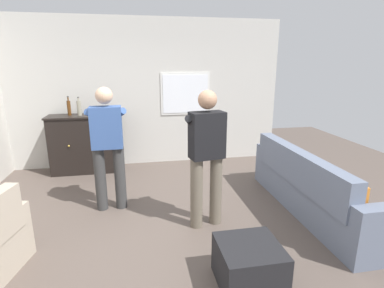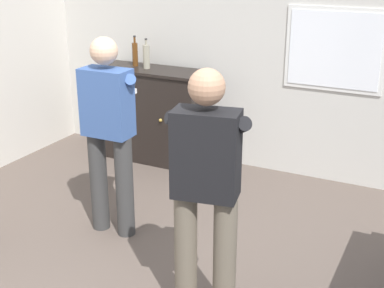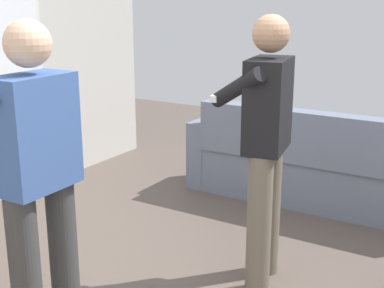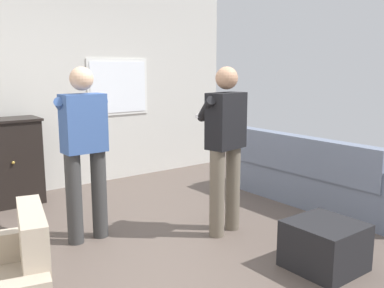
{
  "view_description": "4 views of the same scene",
  "coord_description": "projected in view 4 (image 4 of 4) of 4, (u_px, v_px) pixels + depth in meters",
  "views": [
    {
      "loc": [
        -0.26,
        -3.28,
        1.97
      ],
      "look_at": [
        0.46,
        0.6,
        0.9
      ],
      "focal_mm": 28.0,
      "sensor_mm": 36.0,
      "label": 1
    },
    {
      "loc": [
        1.8,
        -2.69,
        2.33
      ],
      "look_at": [
        0.23,
        0.44,
        1.03
      ],
      "focal_mm": 50.0,
      "sensor_mm": 36.0,
      "label": 2
    },
    {
      "loc": [
        -2.35,
        -1.22,
        1.78
      ],
      "look_at": [
        0.35,
        0.44,
        0.9
      ],
      "focal_mm": 50.0,
      "sensor_mm": 36.0,
      "label": 3
    },
    {
      "loc": [
        -2.25,
        -3.1,
        1.69
      ],
      "look_at": [
        0.37,
        0.35,
        0.89
      ],
      "focal_mm": 40.0,
      "sensor_mm": 36.0,
      "label": 4
    }
  ],
  "objects": [
    {
      "name": "person_standing_left",
      "position": [
        84.0,
        146.0,
        4.06
      ],
      "size": [
        0.56,
        0.48,
        1.68
      ],
      "color": "#383838",
      "rests_on": "ground"
    },
    {
      "name": "ottoman",
      "position": [
        325.0,
        245.0,
        3.59
      ],
      "size": [
        0.56,
        0.56,
        0.4
      ],
      "primitive_type": "cube",
      "color": "black",
      "rests_on": "ground"
    },
    {
      "name": "couch",
      "position": [
        307.0,
        177.0,
        5.25
      ],
      "size": [
        0.57,
        2.49,
        0.86
      ],
      "color": "slate",
      "rests_on": "ground"
    },
    {
      "name": "person_standing_right",
      "position": [
        225.0,
        142.0,
        4.24
      ],
      "size": [
        0.55,
        0.51,
        1.68
      ],
      "color": "#6B6051",
      "rests_on": "ground"
    },
    {
      "name": "wall_back_with_window",
      "position": [
        71.0,
        87.0,
        5.91
      ],
      "size": [
        5.2,
        0.15,
        2.8
      ],
      "color": "beige",
      "rests_on": "ground"
    },
    {
      "name": "ground",
      "position": [
        184.0,
        245.0,
        4.07
      ],
      "size": [
        10.4,
        10.4,
        0.0
      ],
      "primitive_type": "plane",
      "color": "brown"
    }
  ]
}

